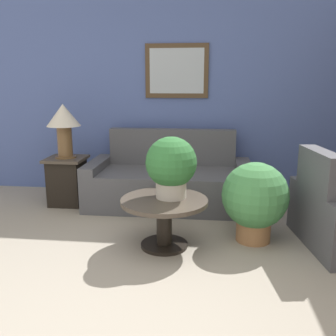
% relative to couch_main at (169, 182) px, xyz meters
% --- Properties ---
extents(ground_plane, '(20.00, 20.00, 0.00)m').
position_rel_couch_main_xyz_m(ground_plane, '(0.02, -2.54, -0.29)').
color(ground_plane, gray).
extents(wall_back, '(6.89, 0.09, 2.60)m').
position_rel_couch_main_xyz_m(wall_back, '(0.02, 0.60, 1.02)').
color(wall_back, '#5166A8').
rests_on(wall_back, ground_plane).
extents(couch_main, '(2.01, 0.93, 0.92)m').
position_rel_couch_main_xyz_m(couch_main, '(0.00, 0.00, 0.00)').
color(couch_main, '#4C4C51').
rests_on(couch_main, ground_plane).
extents(coffee_table, '(0.81, 0.81, 0.47)m').
position_rel_couch_main_xyz_m(coffee_table, '(0.09, -1.24, 0.05)').
color(coffee_table, black).
rests_on(coffee_table, ground_plane).
extents(side_table, '(0.47, 0.47, 0.60)m').
position_rel_couch_main_xyz_m(side_table, '(-1.29, -0.12, 0.02)').
color(side_table, black).
rests_on(side_table, ground_plane).
extents(table_lamp, '(0.41, 0.41, 0.66)m').
position_rel_couch_main_xyz_m(table_lamp, '(-1.29, -0.12, 0.76)').
color(table_lamp, brown).
rests_on(table_lamp, side_table).
extents(potted_plant_on_table, '(0.47, 0.47, 0.57)m').
position_rel_couch_main_xyz_m(potted_plant_on_table, '(0.14, -1.18, 0.49)').
color(potted_plant_on_table, beige).
rests_on(potted_plant_on_table, coffee_table).
extents(potted_plant_floor, '(0.64, 0.64, 0.78)m').
position_rel_couch_main_xyz_m(potted_plant_floor, '(0.93, -1.01, 0.14)').
color(potted_plant_floor, '#9E6B42').
rests_on(potted_plant_floor, ground_plane).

